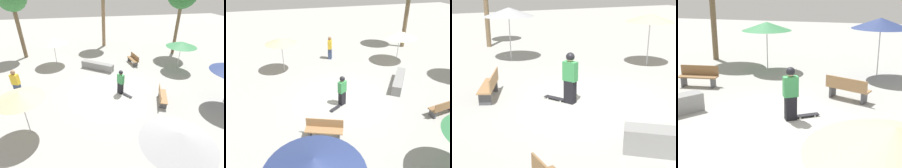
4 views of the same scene
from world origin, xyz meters
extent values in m
plane|color=#9E9E99|center=(0.00, 0.00, 0.00)|extent=(60.00, 60.00, 0.00)
cube|color=black|center=(0.46, -0.20, 0.37)|extent=(0.39, 0.42, 0.74)
cube|color=#388C4C|center=(0.46, -0.20, 1.05)|extent=(0.44, 0.50, 0.61)
sphere|color=tan|center=(0.46, -0.20, 1.48)|extent=(0.24, 0.24, 0.24)
sphere|color=black|center=(0.46, -0.20, 1.51)|extent=(0.27, 0.27, 0.27)
cube|color=black|center=(0.78, -0.62, 0.06)|extent=(0.62, 0.77, 0.02)
cylinder|color=silver|center=(0.99, -0.78, 0.03)|extent=(0.06, 0.06, 0.05)
cylinder|color=silver|center=(0.85, -0.88, 0.03)|extent=(0.06, 0.06, 0.05)
cylinder|color=silver|center=(0.71, -0.37, 0.03)|extent=(0.06, 0.06, 0.05)
cylinder|color=silver|center=(0.57, -0.47, 0.03)|extent=(0.06, 0.06, 0.05)
cube|color=gray|center=(-0.59, 3.74, 0.30)|extent=(2.59, 2.07, 0.59)
cube|color=#47474C|center=(2.97, -1.10, 0.20)|extent=(0.40, 0.22, 0.40)
cube|color=#47474C|center=(2.52, -2.27, 0.20)|extent=(0.40, 0.22, 0.40)
cube|color=#9E754C|center=(2.74, -1.69, 0.42)|extent=(0.99, 1.65, 0.05)
cube|color=#9E754C|center=(2.56, -1.61, 0.65)|extent=(0.61, 1.51, 0.40)
cube|color=#47474C|center=(2.73, 3.70, 0.20)|extent=(0.40, 0.13, 0.40)
cube|color=#47474C|center=(2.56, 4.93, 0.20)|extent=(0.40, 0.13, 0.40)
cube|color=olive|center=(2.65, 4.31, 0.42)|extent=(0.66, 1.65, 0.05)
cube|color=olive|center=(2.84, 4.34, 0.65)|extent=(0.26, 1.59, 0.40)
cylinder|color=#B7B7BC|center=(0.74, -6.39, 1.19)|extent=(0.05, 0.05, 2.37)
cone|color=#99999E|center=(0.74, -6.39, 2.31)|extent=(2.37, 2.37, 0.41)
cylinder|color=#B7B7BC|center=(-4.65, -2.86, 1.11)|extent=(0.05, 0.05, 2.22)
cone|color=#C6B289|center=(-4.65, -2.86, 2.17)|extent=(2.10, 2.10, 0.35)
cylinder|color=#B7B7BC|center=(6.05, 2.57, 1.10)|extent=(0.05, 0.05, 2.20)
cone|color=#387F4C|center=(6.05, 2.57, 2.14)|extent=(2.38, 2.38, 0.41)
cylinder|color=#B7B7BC|center=(-4.06, 5.53, 1.10)|extent=(0.05, 0.05, 2.20)
cone|color=beige|center=(-4.06, 5.53, 2.13)|extent=(2.50, 2.50, 0.46)
cylinder|color=brown|center=(-7.16, 7.84, 2.52)|extent=(0.35, 0.35, 5.04)
cylinder|color=brown|center=(7.54, 6.21, 2.60)|extent=(0.31, 0.31, 5.19)
cylinder|color=#896B4C|center=(0.89, 9.94, 2.87)|extent=(0.37, 0.37, 5.74)
cube|color=#38476B|center=(-6.05, 0.78, 0.41)|extent=(0.45, 0.39, 0.82)
cube|color=yellow|center=(-6.05, 0.78, 1.16)|extent=(0.55, 0.43, 0.68)
sphere|color=#8C6647|center=(-6.05, 0.78, 1.64)|extent=(0.27, 0.27, 0.27)
camera|label=1|loc=(-1.93, -9.68, 6.34)|focal=28.00mm
camera|label=2|loc=(9.74, -3.07, 6.47)|focal=35.00mm
camera|label=3|loc=(4.40, 8.19, 3.76)|focal=50.00mm
camera|label=4|loc=(-8.00, -2.60, 3.79)|focal=50.00mm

